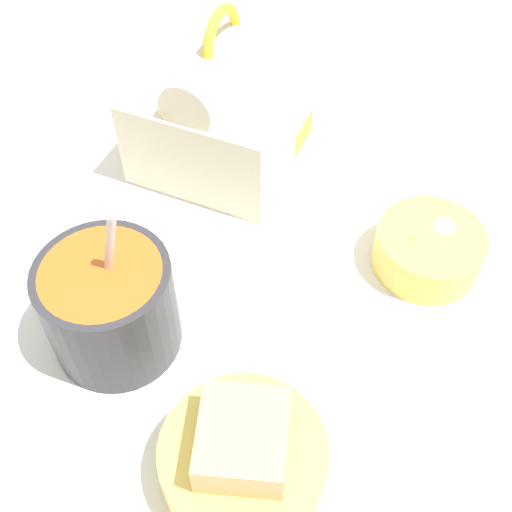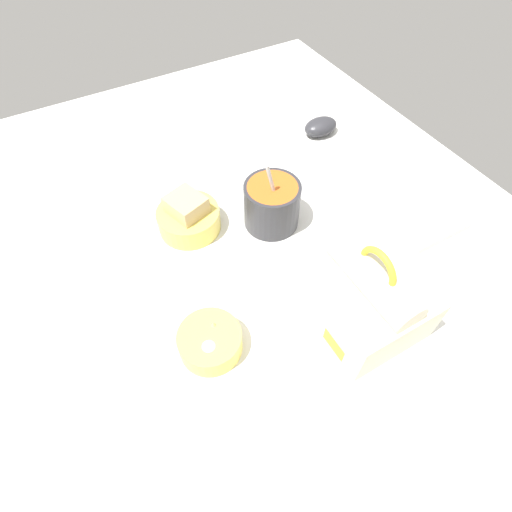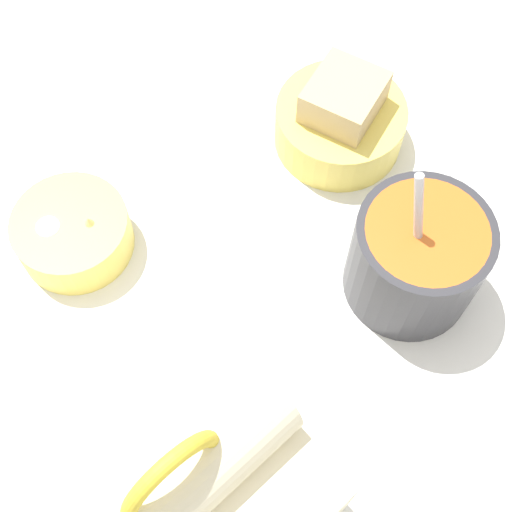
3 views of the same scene
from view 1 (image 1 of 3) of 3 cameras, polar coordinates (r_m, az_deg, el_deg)
The scene contains 5 objects.
desk_surface at distance 59.01cm, azimuth -4.35°, elevation -5.94°, with size 140.00×110.00×2.00cm.
lunch_bag at distance 69.05cm, azimuth -2.78°, elevation 13.06°, with size 17.57×15.96×17.31cm.
soup_cup at distance 53.99cm, azimuth -12.84°, elevation -4.33°, with size 10.92×10.92×15.85cm.
bento_bowl_sandwich at distance 48.69cm, azimuth -1.13°, elevation -17.49°, with size 12.24×12.24×8.04cm.
bento_bowl_snacks at distance 62.06cm, azimuth 15.03°, elevation 0.64°, with size 10.14×10.14×4.95cm.
Camera 1 is at (-27.83, -16.87, 50.23)cm, focal length 45.00 mm.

